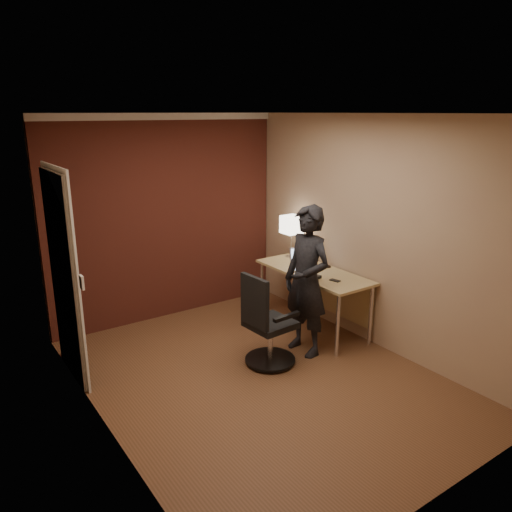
{
  "coord_description": "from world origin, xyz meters",
  "views": [
    {
      "loc": [
        -2.53,
        -3.59,
        2.52
      ],
      "look_at": [
        0.35,
        0.55,
        1.05
      ],
      "focal_mm": 35.0,
      "sensor_mm": 36.0,
      "label": 1
    }
  ],
  "objects_px": {
    "desk_lamp": "(292,225)",
    "office_chair": "(266,327)",
    "phone": "(335,280)",
    "wallet": "(325,266)",
    "mouse": "(317,276)",
    "desk": "(318,280)",
    "person": "(307,281)",
    "laptop": "(305,262)"
  },
  "relations": [
    {
      "from": "desk",
      "to": "wallet",
      "type": "relative_size",
      "value": 13.64
    },
    {
      "from": "phone",
      "to": "desk",
      "type": "bearing_deg",
      "value": 60.8
    },
    {
      "from": "phone",
      "to": "office_chair",
      "type": "height_order",
      "value": "office_chair"
    },
    {
      "from": "desk_lamp",
      "to": "phone",
      "type": "distance_m",
      "value": 1.1
    },
    {
      "from": "desk",
      "to": "phone",
      "type": "height_order",
      "value": "phone"
    },
    {
      "from": "phone",
      "to": "wallet",
      "type": "height_order",
      "value": "wallet"
    },
    {
      "from": "mouse",
      "to": "person",
      "type": "bearing_deg",
      "value": -159.99
    },
    {
      "from": "desk",
      "to": "office_chair",
      "type": "relative_size",
      "value": 1.56
    },
    {
      "from": "office_chair",
      "to": "person",
      "type": "distance_m",
      "value": 0.65
    },
    {
      "from": "desk_lamp",
      "to": "phone",
      "type": "bearing_deg",
      "value": -100.36
    },
    {
      "from": "office_chair",
      "to": "mouse",
      "type": "bearing_deg",
      "value": 13.07
    },
    {
      "from": "desk_lamp",
      "to": "desk",
      "type": "bearing_deg",
      "value": -95.91
    },
    {
      "from": "desk_lamp",
      "to": "wallet",
      "type": "height_order",
      "value": "desk_lamp"
    },
    {
      "from": "desk",
      "to": "laptop",
      "type": "height_order",
      "value": "laptop"
    },
    {
      "from": "phone",
      "to": "office_chair",
      "type": "relative_size",
      "value": 0.12
    },
    {
      "from": "laptop",
      "to": "mouse",
      "type": "xyz_separation_m",
      "value": [
        -0.14,
        -0.37,
        -0.05
      ]
    },
    {
      "from": "wallet",
      "to": "office_chair",
      "type": "relative_size",
      "value": 0.11
    },
    {
      "from": "desk",
      "to": "person",
      "type": "distance_m",
      "value": 0.69
    },
    {
      "from": "desk_lamp",
      "to": "office_chair",
      "type": "distance_m",
      "value": 1.66
    },
    {
      "from": "laptop",
      "to": "person",
      "type": "height_order",
      "value": "person"
    },
    {
      "from": "laptop",
      "to": "person",
      "type": "xyz_separation_m",
      "value": [
        -0.44,
        -0.56,
        0.01
      ]
    },
    {
      "from": "desk_lamp",
      "to": "office_chair",
      "type": "height_order",
      "value": "desk_lamp"
    },
    {
      "from": "desk_lamp",
      "to": "person",
      "type": "bearing_deg",
      "value": -120.4
    },
    {
      "from": "desk_lamp",
      "to": "wallet",
      "type": "bearing_deg",
      "value": -82.15
    },
    {
      "from": "desk",
      "to": "laptop",
      "type": "distance_m",
      "value": 0.26
    },
    {
      "from": "desk_lamp",
      "to": "phone",
      "type": "relative_size",
      "value": 4.65
    },
    {
      "from": "mouse",
      "to": "person",
      "type": "xyz_separation_m",
      "value": [
        -0.31,
        -0.19,
        0.06
      ]
    },
    {
      "from": "phone",
      "to": "wallet",
      "type": "xyz_separation_m",
      "value": [
        0.26,
        0.44,
        0.01
      ]
    },
    {
      "from": "desk_lamp",
      "to": "wallet",
      "type": "distance_m",
      "value": 0.69
    },
    {
      "from": "laptop",
      "to": "mouse",
      "type": "distance_m",
      "value": 0.4
    },
    {
      "from": "wallet",
      "to": "person",
      "type": "distance_m",
      "value": 0.8
    },
    {
      "from": "office_chair",
      "to": "person",
      "type": "bearing_deg",
      "value": 0.45
    },
    {
      "from": "person",
      "to": "laptop",
      "type": "bearing_deg",
      "value": 137.8
    },
    {
      "from": "desk_lamp",
      "to": "person",
      "type": "relative_size",
      "value": 0.33
    },
    {
      "from": "desk",
      "to": "office_chair",
      "type": "bearing_deg",
      "value": -158.73
    },
    {
      "from": "laptop",
      "to": "desk_lamp",
      "type": "bearing_deg",
      "value": 71.99
    },
    {
      "from": "mouse",
      "to": "office_chair",
      "type": "distance_m",
      "value": 0.92
    },
    {
      "from": "person",
      "to": "wallet",
      "type": "bearing_deg",
      "value": 119.64
    },
    {
      "from": "mouse",
      "to": "desk_lamp",
      "type": "bearing_deg",
      "value": 59.1
    },
    {
      "from": "desk",
      "to": "laptop",
      "type": "relative_size",
      "value": 3.77
    },
    {
      "from": "desk",
      "to": "office_chair",
      "type": "height_order",
      "value": "office_chair"
    },
    {
      "from": "wallet",
      "to": "office_chair",
      "type": "xyz_separation_m",
      "value": [
        -1.19,
        -0.44,
        -0.32
      ]
    }
  ]
}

